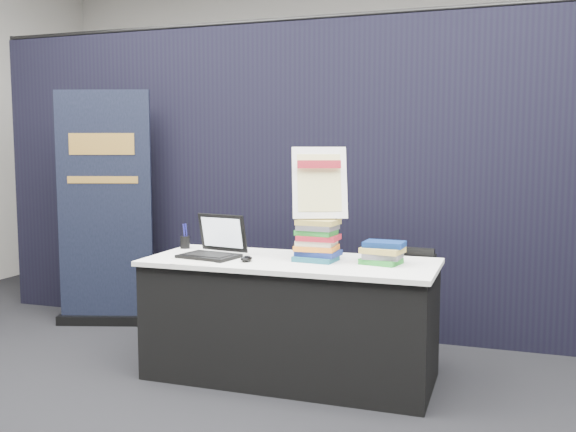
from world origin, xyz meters
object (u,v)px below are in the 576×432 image
at_px(book_stack_tall, 318,240).
at_px(stacking_chair, 404,306).
at_px(book_stack_short, 382,253).
at_px(display_table, 290,319).
at_px(pullup_banner, 105,222).
at_px(info_sign, 320,183).
at_px(laptop, 212,247).

bearing_deg(book_stack_tall, stacking_chair, 28.97).
distance_m(book_stack_tall, book_stack_short, 0.40).
bearing_deg(book_stack_tall, display_table, -173.81).
distance_m(display_table, book_stack_tall, 0.53).
bearing_deg(pullup_banner, display_table, -37.69).
bearing_deg(info_sign, book_stack_short, -22.77).
relative_size(info_sign, stacking_chair, 0.57).
xyz_separation_m(book_stack_short, pullup_banner, (-2.37, 0.62, 0.03)).
relative_size(laptop, book_stack_short, 1.52).
bearing_deg(book_stack_tall, info_sign, 90.00).
bearing_deg(book_stack_tall, book_stack_short, 4.35).
bearing_deg(book_stack_tall, pullup_banner, 161.90).
distance_m(book_stack_tall, pullup_banner, 2.08).
height_order(book_stack_tall, pullup_banner, pullup_banner).
bearing_deg(stacking_chair, info_sign, -149.46).
relative_size(book_stack_tall, pullup_banner, 0.13).
bearing_deg(pullup_banner, stacking_chair, -26.16).
bearing_deg(book_stack_short, info_sign, 179.90).
relative_size(book_stack_tall, info_sign, 0.56).
bearing_deg(pullup_banner, laptop, -46.47).
bearing_deg(display_table, laptop, -173.75).
relative_size(display_table, book_stack_tall, 7.02).
xyz_separation_m(book_stack_tall, pullup_banner, (-1.98, 0.65, -0.04)).
height_order(display_table, info_sign, info_sign).
xyz_separation_m(pullup_banner, stacking_chair, (2.47, -0.38, -0.40)).
xyz_separation_m(laptop, info_sign, (0.68, 0.10, 0.41)).
xyz_separation_m(book_stack_tall, info_sign, (0.00, 0.03, 0.35)).
xyz_separation_m(book_stack_tall, stacking_chair, (0.49, 0.27, -0.43)).
distance_m(display_table, laptop, 0.67).
height_order(display_table, pullup_banner, pullup_banner).
bearing_deg(laptop, display_table, 16.49).
height_order(display_table, stacking_chair, stacking_chair).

